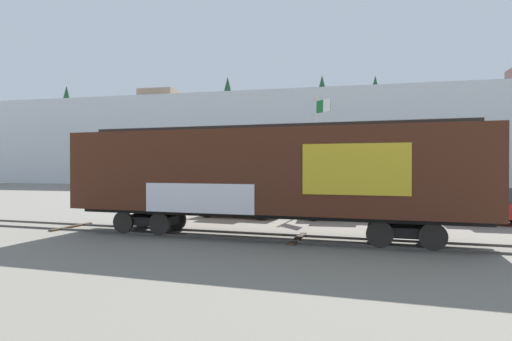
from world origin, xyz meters
TOP-DOWN VIEW (x-y plane):
  - ground_plane at (0.00, 0.00)m, footprint 260.00×260.00m
  - track at (-2.37, 0.12)m, footprint 59.97×5.85m
  - freight_car at (-0.62, -0.00)m, footprint 16.14×4.04m
  - flagpole at (0.51, 11.65)m, footprint 1.10×1.24m
  - hillside at (0.01, 60.86)m, footprint 138.86×39.46m
  - parked_car_tan at (-3.48, 6.17)m, footprint 4.76×2.48m
  - parked_car_silver at (2.00, 6.29)m, footprint 4.10×2.02m
  - parked_car_red at (8.97, 6.20)m, footprint 4.11×1.96m

SIDE VIEW (x-z plane):
  - ground_plane at x=0.00m, z-range 0.00..0.00m
  - track at x=-2.37m, z-range 0.00..0.08m
  - parked_car_tan at x=-3.48m, z-range 0.01..1.64m
  - parked_car_silver at x=2.00m, z-range 0.01..1.65m
  - parked_car_red at x=8.97m, z-range -0.02..1.78m
  - freight_car at x=-0.62m, z-range 0.33..4.75m
  - flagpole at x=0.51m, z-range 1.12..8.51m
  - hillside at x=0.01m, z-range -2.36..16.05m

